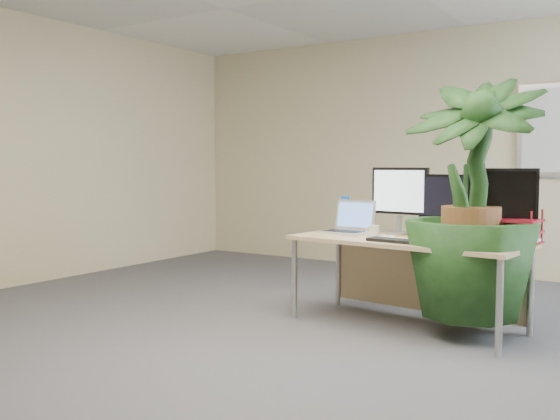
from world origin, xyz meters
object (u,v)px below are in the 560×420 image
Objects in this scene: desk at (412,256)px; floor_plant at (471,230)px; monitor_right at (446,202)px; laptop at (349,225)px; monitor_left at (400,196)px.

floor_plant is (0.46, -0.11, 0.23)m from desk.
desk is 1.18× the size of floor_plant.
desk is at bearing 166.31° from floor_plant.
monitor_right is 1.21× the size of laptop.
monitor_right is at bearing -5.50° from monitor_left.
laptop is at bearing 170.55° from floor_plant.
monitor_left is at bearing 155.68° from floor_plant.
monitor_left is (-0.17, 0.18, 0.44)m from desk.
monitor_right is (0.21, 0.14, 0.41)m from desk.
floor_plant is 2.85× the size of monitor_left.
desk is 4.50× the size of laptop.
laptop is at bearing -162.75° from monitor_left.
floor_plant is at bearing -24.32° from monitor_left.
floor_plant is 0.40m from monitor_right.
laptop is (-0.38, -0.12, -0.24)m from monitor_left.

